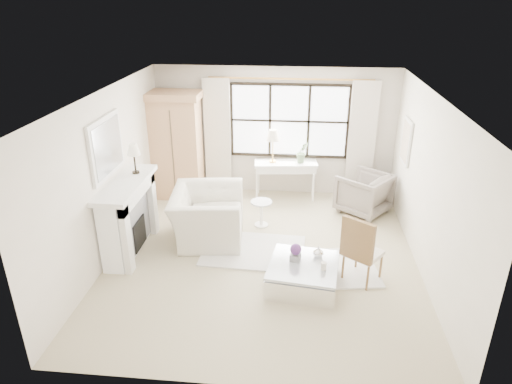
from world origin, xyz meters
TOP-DOWN VIEW (x-y plane):
  - floor at (0.00, 0.00)m, footprint 5.50×5.50m
  - ceiling at (0.00, 0.00)m, footprint 5.50×5.50m
  - wall_back at (0.00, 2.75)m, footprint 5.00×0.00m
  - wall_front at (0.00, -2.75)m, footprint 5.00×0.00m
  - wall_left at (-2.50, 0.00)m, footprint 0.00×5.50m
  - wall_right at (2.50, 0.00)m, footprint 0.00×5.50m
  - window_pane at (0.30, 2.73)m, footprint 2.40×0.02m
  - window_frame at (0.30, 2.72)m, footprint 2.50×0.04m
  - curtain_rod at (0.30, 2.67)m, footprint 3.30×0.04m
  - curtain_left at (-1.20, 2.65)m, footprint 0.55×0.10m
  - curtain_right at (1.80, 2.65)m, footprint 0.55×0.10m
  - fireplace at (-2.27, 0.00)m, footprint 0.58×1.66m
  - mirror_frame at (-2.47, 0.00)m, footprint 0.05×1.15m
  - mirror_glass at (-2.44, 0.00)m, footprint 0.02×1.00m
  - art_frame at (2.47, 1.70)m, footprint 0.04×0.62m
  - art_canvas at (2.45, 1.70)m, footprint 0.01×0.52m
  - mantel_lamp at (-2.19, 0.39)m, footprint 0.22×0.22m
  - armoire at (-2.02, 2.32)m, footprint 1.12×0.70m
  - console_table at (0.26, 2.43)m, footprint 1.34×0.59m
  - console_lamp at (-0.01, 2.42)m, footprint 0.28×0.28m
  - orchid_plant at (0.59, 2.44)m, footprint 0.30×0.27m
  - side_table at (-0.13, 1.09)m, footprint 0.40×0.40m
  - rug_left at (-0.18, 0.15)m, footprint 1.75×1.27m
  - rug_right at (1.06, -0.26)m, footprint 1.68×1.35m
  - club_armchair at (-1.04, 0.53)m, footprint 1.33×1.48m
  - wingback_chair at (1.83, 1.87)m, footprint 1.24×1.24m
  - french_chair at (1.54, -0.52)m, footprint 0.67×0.67m
  - coffee_table at (0.66, -0.76)m, footprint 1.12×1.12m
  - planter_box at (0.54, -0.67)m, footprint 0.17×0.17m
  - planter_flowers at (0.54, -0.67)m, footprint 0.17×0.17m
  - pillar_candle at (0.94, -0.88)m, footprint 0.08×0.08m
  - coffee_vase at (0.88, -0.53)m, footprint 0.16×0.16m

SIDE VIEW (x-z plane):
  - floor at x=0.00m, z-range 0.00..0.00m
  - rug_right at x=1.06m, z-range 0.00..0.03m
  - rug_left at x=-0.18m, z-range 0.00..0.03m
  - coffee_table at x=0.66m, z-range -0.01..0.37m
  - french_chair at x=1.54m, z-range -0.23..0.85m
  - side_table at x=-0.13m, z-range 0.08..0.58m
  - console_table at x=0.26m, z-range 0.00..0.80m
  - wingback_chair at x=1.83m, z-range 0.00..0.81m
  - planter_box at x=0.54m, z-range 0.38..0.49m
  - pillar_candle at x=0.94m, z-range 0.38..0.50m
  - club_armchair at x=-1.04m, z-range 0.00..0.89m
  - coffee_vase at x=0.88m, z-range 0.38..0.55m
  - planter_flowers at x=0.54m, z-range 0.49..0.66m
  - fireplace at x=-2.27m, z-range 0.02..1.28m
  - orchid_plant at x=0.59m, z-range 0.80..1.25m
  - armoire at x=-2.02m, z-range 0.02..2.26m
  - curtain_left at x=-1.20m, z-range 0.00..2.47m
  - curtain_right at x=1.80m, z-range 0.00..2.47m
  - wall_left at x=-2.50m, z-range -1.40..4.10m
  - wall_right at x=2.50m, z-range -1.40..4.10m
  - wall_back at x=0.00m, z-range -1.15..3.85m
  - wall_front at x=0.00m, z-range -1.15..3.85m
  - console_lamp at x=-0.01m, z-range 1.01..1.70m
  - art_frame at x=2.47m, z-range 1.14..1.96m
  - art_canvas at x=2.45m, z-range 1.19..1.91m
  - window_pane at x=0.30m, z-range 0.85..2.35m
  - window_frame at x=0.30m, z-range 0.85..2.35m
  - mantel_lamp at x=-2.19m, z-range 1.40..1.91m
  - mirror_frame at x=-2.47m, z-range 1.37..2.31m
  - mirror_glass at x=-2.44m, z-range 1.44..2.24m
  - curtain_rod at x=0.30m, z-range 2.45..2.49m
  - ceiling at x=0.00m, z-range 2.70..2.70m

